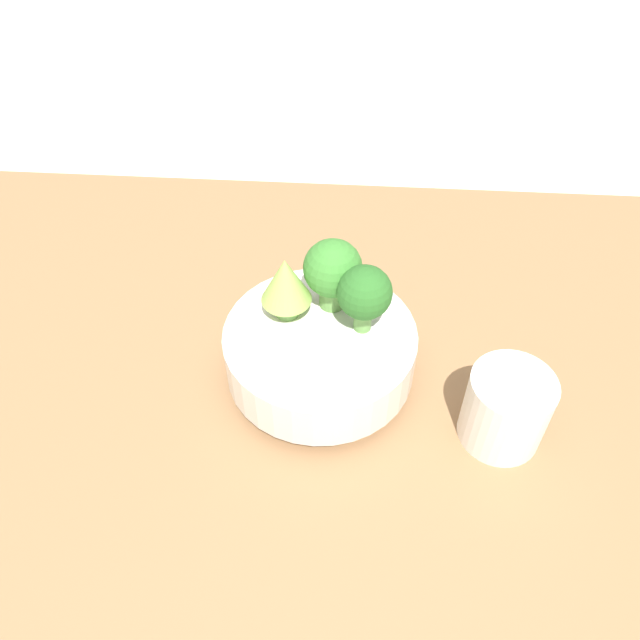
% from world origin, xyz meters
% --- Properties ---
extents(ground_plane, '(6.00, 6.00, 0.00)m').
position_xyz_m(ground_plane, '(0.00, 0.00, 0.00)').
color(ground_plane, beige).
extents(table, '(1.12, 0.85, 0.04)m').
position_xyz_m(table, '(0.00, 0.00, 0.02)').
color(table, olive).
rests_on(table, ground_plane).
extents(bowl, '(0.21, 0.21, 0.07)m').
position_xyz_m(bowl, '(0.04, 0.03, 0.08)').
color(bowl, silver).
rests_on(bowl, table).
extents(broccoli_floret_right, '(0.06, 0.06, 0.08)m').
position_xyz_m(broccoli_floret_right, '(0.08, 0.05, 0.16)').
color(broccoli_floret_right, '#609347').
rests_on(broccoli_floret_right, bowl).
extents(romanesco_piece_far, '(0.06, 0.06, 0.08)m').
position_xyz_m(romanesco_piece_far, '(-0.00, 0.06, 0.15)').
color(romanesco_piece_far, '#6BA34C').
rests_on(romanesco_piece_far, bowl).
extents(broccoli_floret_back, '(0.06, 0.06, 0.09)m').
position_xyz_m(broccoli_floret_back, '(0.05, 0.08, 0.16)').
color(broccoli_floret_back, '#609347').
rests_on(broccoli_floret_back, bowl).
extents(cup, '(0.09, 0.09, 0.09)m').
position_xyz_m(cup, '(0.23, -0.03, 0.08)').
color(cup, silver).
rests_on(cup, table).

